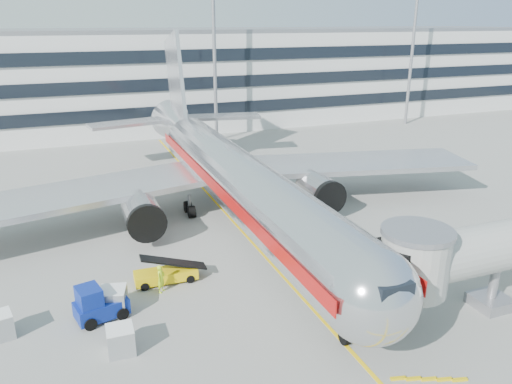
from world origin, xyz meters
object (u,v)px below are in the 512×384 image
object	(u,v)px
ramp_worker	(161,279)
belt_loader	(166,274)
baggage_tug	(98,305)
cargo_container_front	(121,340)
cargo_container_left	(114,301)
main_jet	(230,174)

from	to	relation	value
ramp_worker	belt_loader	bearing A→B (deg)	16.01
baggage_tug	ramp_worker	world-z (taller)	baggage_tug
ramp_worker	cargo_container_front	bearing A→B (deg)	-170.48
baggage_tug	cargo_container_front	size ratio (longest dim) A/B	2.19
baggage_tug	ramp_worker	xyz separation A→B (m)	(4.14, 1.79, -0.02)
ramp_worker	cargo_container_left	bearing A→B (deg)	154.55
baggage_tug	cargo_container_left	size ratio (longest dim) A/B	1.76
ramp_worker	baggage_tug	bearing A→B (deg)	153.69
baggage_tug	cargo_container_front	world-z (taller)	baggage_tug
cargo_container_front	belt_loader	bearing A→B (deg)	60.40
baggage_tug	cargo_container_front	bearing A→B (deg)	-77.03
baggage_tug	cargo_container_left	world-z (taller)	baggage_tug
cargo_container_front	ramp_worker	distance (m)	6.42
belt_loader	ramp_worker	bearing A→B (deg)	-114.22
main_jet	ramp_worker	distance (m)	13.75
cargo_container_front	ramp_worker	xyz separation A→B (m)	(3.28, 5.52, 0.20)
belt_loader	baggage_tug	distance (m)	5.58
belt_loader	cargo_container_front	size ratio (longest dim) A/B	2.96
belt_loader	ramp_worker	xyz separation A→B (m)	(-0.55, -1.21, 0.36)
main_jet	cargo_container_left	xyz separation A→B (m)	(-11.52, -11.88, -3.41)
belt_loader	cargo_container_front	world-z (taller)	belt_loader
cargo_container_front	ramp_worker	world-z (taller)	ramp_worker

